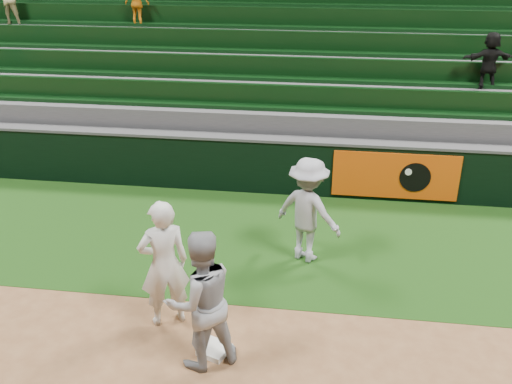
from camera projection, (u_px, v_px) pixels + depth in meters
ground at (203, 342)px, 8.02m from camera, size 70.00×70.00×0.00m
foul_grass at (238, 238)px, 10.72m from camera, size 36.00×4.20×0.01m
first_base at (215, 350)px, 7.80m from camera, size 0.49×0.49×0.08m
first_baseman at (164, 264)px, 8.04m from camera, size 0.85×0.75×1.96m
baserunner at (201, 301)px, 7.25m from camera, size 1.20×1.13×1.96m
base_coach at (308, 210)px, 9.67m from camera, size 1.39×1.18×1.87m
field_wall at (256, 164)px, 12.43m from camera, size 36.00×0.45×1.25m
stadium_seating at (274, 76)px, 15.38m from camera, size 36.00×5.95×4.85m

